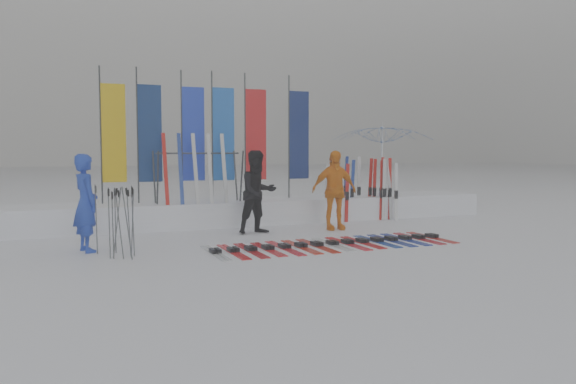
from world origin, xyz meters
name	(u,v)px	position (x,y,z in m)	size (l,w,h in m)	color
ground	(312,254)	(0.00, 0.00, 0.00)	(120.00, 120.00, 0.00)	white
snow_bank	(235,212)	(0.00, 4.60, 0.30)	(14.00, 1.60, 0.60)	white
person_blue	(86,203)	(-3.68, 1.83, 0.89)	(0.65, 0.43, 1.79)	#1F3BB6
person_black	(258,192)	(-0.04, 2.78, 0.92)	(0.90, 0.70, 1.85)	black
person_yellow	(334,190)	(1.81, 2.67, 0.92)	(1.08, 0.45, 1.85)	orange
tent_canopy	(383,167)	(4.84, 5.37, 1.34)	(2.92, 2.98, 2.68)	white
ski_row	(332,243)	(0.79, 0.76, 0.04)	(4.89, 1.70, 0.07)	#B2B5B9
pole_cluster	(119,222)	(-3.19, 1.08, 0.61)	(0.64, 0.80, 1.25)	#595B60
feather_flags	(207,134)	(-0.68, 4.72, 2.24)	(5.27, 0.17, 3.20)	#383A3F
ski_rack	(198,170)	(-1.03, 4.20, 1.38)	(2.04, 0.80, 1.23)	#383A3F
upright_skis	(372,190)	(3.69, 4.09, 0.79)	(1.61, 1.17, 1.68)	navy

